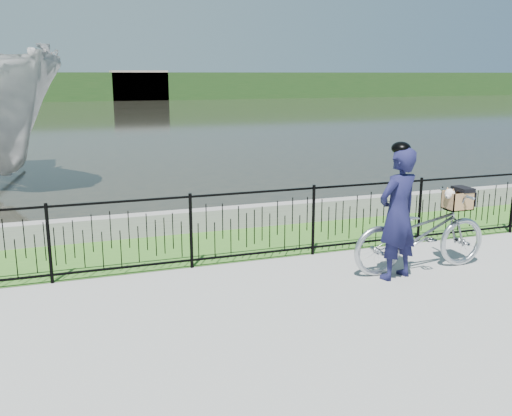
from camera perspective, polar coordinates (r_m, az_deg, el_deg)
name	(u,v)px	position (r m, az deg, el deg)	size (l,w,h in m)	color
ground	(294,298)	(7.59, 3.80, -8.92)	(120.00, 120.00, 0.00)	gray
grass_strip	(236,243)	(9.89, -2.04, -3.52)	(60.00, 2.00, 0.01)	#376920
water	(102,118)	(39.66, -15.18, 8.69)	(120.00, 120.00, 0.00)	black
quay_wall	(220,219)	(10.77, -3.61, -1.06)	(60.00, 0.30, 0.40)	gray
fence	(254,225)	(8.82, -0.16, -1.75)	(14.00, 0.06, 1.15)	black
far_treeline	(82,86)	(66.53, -17.02, 11.55)	(120.00, 6.00, 3.00)	#23441A
far_building_right	(139,85)	(65.56, -11.62, 11.92)	(6.00, 3.00, 3.20)	#A99888
bicycle_rig	(421,232)	(8.76, 16.19, -2.33)	(2.20, 0.77, 1.24)	#A5AAB0
cyclist	(398,213)	(8.24, 14.01, -0.45)	(0.79, 0.63, 1.96)	#141539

